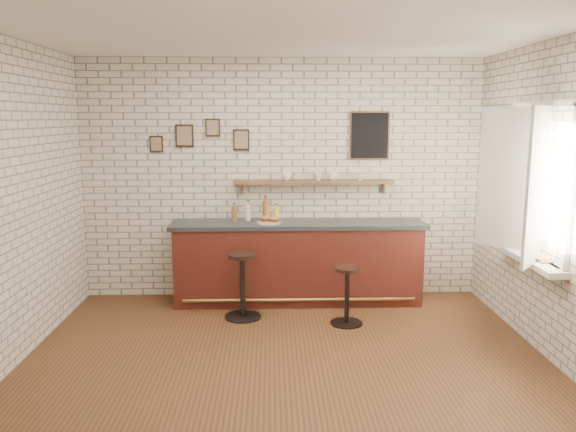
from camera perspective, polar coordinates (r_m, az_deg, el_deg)
name	(u,v)px	position (r m, az deg, el deg)	size (l,w,h in m)	color
ground	(286,358)	(5.54, -0.23, -14.25)	(5.00, 5.00, 0.00)	brown
bar_counter	(298,262)	(6.98, 1.03, -4.68)	(3.10, 0.65, 1.01)	#501B15
sandwich_plate	(269,223)	(6.80, -1.93, -0.68)	(0.28, 0.28, 0.01)	white
ciabatta_sandwich	(270,219)	(6.79, -1.85, -0.32)	(0.23, 0.15, 0.08)	tan
potato_chips	(268,222)	(6.80, -2.06, -0.62)	(0.25, 0.18, 0.00)	gold
bitters_bottle_brown	(234,213)	(6.99, -5.47, 0.28)	(0.07, 0.07, 0.23)	brown
bitters_bottle_white	(248,212)	(6.97, -4.10, 0.38)	(0.07, 0.07, 0.25)	silver
bitters_bottle_amber	(265,210)	(6.97, -2.30, 0.58)	(0.08, 0.08, 0.31)	#9A5818
condiment_bottle_yellow	(276,213)	(6.97, -1.19, 0.28)	(0.07, 0.07, 0.21)	yellow
bar_stool_left	(243,284)	(6.46, -4.64, -6.85)	(0.42, 0.42, 0.76)	black
bar_stool_right	(347,294)	(6.30, 6.01, -7.85)	(0.36, 0.36, 0.65)	black
wall_shelf	(314,182)	(7.02, 2.63, 3.46)	(2.00, 0.18, 0.18)	brown
shelf_cup_a	(287,177)	(6.99, -0.14, 4.02)	(0.12, 0.12, 0.09)	white
shelf_cup_b	(318,177)	(7.01, 3.09, 4.01)	(0.10, 0.10, 0.09)	white
shelf_cup_c	(333,176)	(7.03, 4.63, 4.03)	(0.12, 0.12, 0.10)	white
shelf_cup_d	(360,177)	(7.07, 7.29, 3.98)	(0.09, 0.09, 0.09)	white
back_wall_decor	(300,136)	(7.04, 1.20, 8.13)	(2.96, 0.02, 0.56)	black
window_sill	(526,257)	(6.07, 23.00, -3.90)	(0.20, 1.35, 0.06)	white
casement_window	(527,183)	(5.93, 23.12, 3.14)	(0.40, 1.30, 1.56)	white
book_lower	(536,260)	(5.83, 23.89, -4.11)	(0.17, 0.22, 0.02)	tan
book_upper	(535,257)	(5.85, 23.80, -3.87)	(0.15, 0.21, 0.02)	tan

